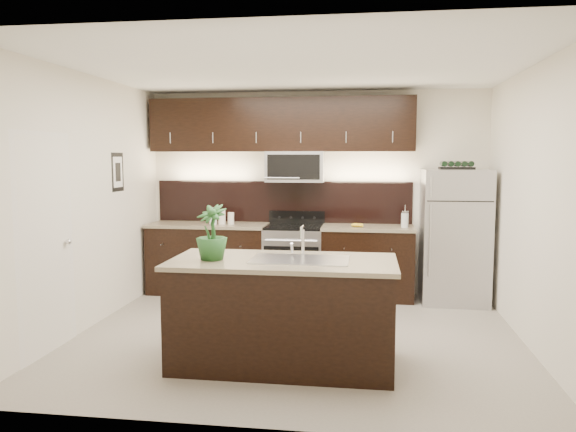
% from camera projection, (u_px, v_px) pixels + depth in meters
% --- Properties ---
extents(ground, '(4.50, 4.50, 0.00)m').
position_uv_depth(ground, '(297.00, 336.00, 5.76)').
color(ground, gray).
rests_on(ground, ground).
extents(room_walls, '(4.52, 4.02, 2.71)m').
position_uv_depth(room_walls, '(286.00, 170.00, 5.56)').
color(room_walls, silver).
rests_on(room_walls, ground).
extents(counter_run, '(3.51, 0.65, 0.94)m').
position_uv_depth(counter_run, '(279.00, 260.00, 7.44)').
color(counter_run, black).
rests_on(counter_run, ground).
extents(upper_fixtures, '(3.49, 0.40, 1.66)m').
position_uv_depth(upper_fixtures, '(282.00, 133.00, 7.40)').
color(upper_fixtures, black).
rests_on(upper_fixtures, counter_run).
extents(island, '(1.96, 0.96, 0.94)m').
position_uv_depth(island, '(283.00, 312.00, 4.92)').
color(island, black).
rests_on(island, ground).
extents(sink_faucet, '(0.84, 0.50, 0.28)m').
position_uv_depth(sink_faucet, '(300.00, 258.00, 4.86)').
color(sink_faucet, silver).
rests_on(sink_faucet, island).
extents(refrigerator, '(0.81, 0.73, 1.68)m').
position_uv_depth(refrigerator, '(454.00, 236.00, 7.03)').
color(refrigerator, '#B2B2B7').
rests_on(refrigerator, ground).
extents(wine_rack, '(0.41, 0.26, 0.10)m').
position_uv_depth(wine_rack, '(457.00, 166.00, 6.94)').
color(wine_rack, black).
rests_on(wine_rack, refrigerator).
extents(plant, '(0.34, 0.34, 0.48)m').
position_uv_depth(plant, '(212.00, 232.00, 4.84)').
color(plant, '#205021').
rests_on(plant, island).
extents(canisters, '(0.33, 0.11, 0.22)m').
position_uv_depth(canisters, '(220.00, 217.00, 7.45)').
color(canisters, silver).
rests_on(canisters, counter_run).
extents(french_press, '(0.10, 0.10, 0.28)m').
position_uv_depth(french_press, '(405.00, 219.00, 7.10)').
color(french_press, silver).
rests_on(french_press, counter_run).
extents(bananas, '(0.19, 0.17, 0.05)m').
position_uv_depth(bananas, '(355.00, 225.00, 7.17)').
color(bananas, gold).
rests_on(bananas, counter_run).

